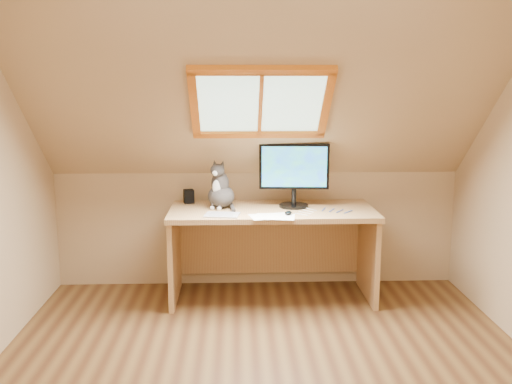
{
  "coord_description": "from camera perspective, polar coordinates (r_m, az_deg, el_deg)",
  "views": [
    {
      "loc": [
        -0.18,
        -3.14,
        1.76
      ],
      "look_at": [
        -0.03,
        1.0,
        0.97
      ],
      "focal_mm": 40.0,
      "sensor_mm": 36.0,
      "label": 1
    }
  ],
  "objects": [
    {
      "name": "room_shell",
      "position": [
        3.07,
        1.35,
        4.62
      ],
      "size": [
        3.52,
        3.52,
        2.41
      ],
      "color": "tan",
      "rests_on": "ground"
    },
    {
      "name": "monitor",
      "position": [
        4.66,
        3.83,
        2.12
      ],
      "size": [
        0.57,
        0.24,
        0.53
      ],
      "color": "black",
      "rests_on": "desk"
    },
    {
      "name": "cat",
      "position": [
        4.66,
        -3.57,
        0.15
      ],
      "size": [
        0.31,
        0.33,
        0.4
      ],
      "color": "#433D3B",
      "rests_on": "desk"
    },
    {
      "name": "mouse",
      "position": [
        4.43,
        3.25,
        -2.11
      ],
      "size": [
        0.07,
        0.11,
        0.03
      ],
      "primitive_type": "ellipsoid",
      "rotation": [
        0.0,
        0.0,
        -0.23
      ],
      "color": "black",
      "rests_on": "desk"
    },
    {
      "name": "ground",
      "position": [
        3.6,
        1.16,
        -18.46
      ],
      "size": [
        3.5,
        3.5,
        0.0
      ],
      "primitive_type": "plane",
      "color": "brown",
      "rests_on": "ground"
    },
    {
      "name": "desk",
      "position": [
        4.76,
        1.57,
        -4.2
      ],
      "size": [
        1.67,
        0.73,
        0.76
      ],
      "color": "tan",
      "rests_on": "ground"
    },
    {
      "name": "papers",
      "position": [
        4.38,
        1.72,
        -2.4
      ],
      "size": [
        0.33,
        0.27,
        0.0
      ],
      "color": "white",
      "rests_on": "desk"
    },
    {
      "name": "graphics_tablet",
      "position": [
        4.4,
        -3.41,
        -2.3
      ],
      "size": [
        0.29,
        0.22,
        0.01
      ],
      "primitive_type": "cube",
      "rotation": [
        0.0,
        0.0,
        -0.15
      ],
      "color": "#B2B2B7",
      "rests_on": "desk"
    },
    {
      "name": "desk_speaker",
      "position": [
        4.88,
        -6.73,
        -0.44
      ],
      "size": [
        0.1,
        0.1,
        0.12
      ],
      "primitive_type": "cube",
      "rotation": [
        0.0,
        0.0,
        0.26
      ],
      "color": "black",
      "rests_on": "desk"
    },
    {
      "name": "cables",
      "position": [
        4.57,
        6.85,
        -1.91
      ],
      "size": [
        0.51,
        0.26,
        0.01
      ],
      "color": "silver",
      "rests_on": "desk"
    }
  ]
}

